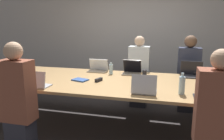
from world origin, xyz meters
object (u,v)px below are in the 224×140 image
bottle_far_midleft (111,69)px  cup_far_center (145,72)px  laptop_near_left (36,83)px  bottle_near_right (182,85)px  person_near_left (18,101)px  person_near_right (215,122)px  laptop_far_midleft (98,68)px  stapler (99,80)px  person_far_right (188,75)px  laptop_far_right (192,72)px  laptop_far_center (132,70)px  laptop_near_midright (144,88)px  person_far_center (139,73)px  laptop_near_right (210,95)px

bottle_far_midleft → cup_far_center: 0.59m
laptop_near_left → bottle_near_right: 1.97m
laptop_near_left → person_near_left: person_near_left is taller
person_near_left → person_near_right: size_ratio=1.01×
laptop_far_midleft → person_near_left: size_ratio=0.25×
stapler → person_far_right: bearing=55.3°
person_near_left → stapler: size_ratio=9.22×
bottle_near_right → laptop_far_right: (0.22, 1.03, -0.04)m
person_far_right → person_near_right: bearing=-87.2°
laptop_far_center → stapler: (-0.42, -0.63, -0.05)m
laptop_near_midright → stapler: 0.87m
person_near_right → person_far_center: (-1.03, 2.02, -0.00)m
laptop_near_left → person_far_right: 2.69m
bottle_far_midleft → person_near_right: 2.06m
laptop_far_midleft → stapler: 0.73m
bottle_near_right → cup_far_center: 1.11m
laptop_far_midleft → laptop_far_center: size_ratio=1.13×
laptop_near_left → stapler: 0.92m
stapler → laptop_far_midleft: bearing=126.4°
laptop_near_right → stapler: size_ratio=2.17×
bottle_near_right → bottle_far_midleft: bearing=143.1°
laptop_far_center → laptop_near_midright: bearing=-72.8°
laptop_far_midleft → person_near_left: bearing=-108.2°
laptop_near_right → laptop_near_left: bearing=0.9°
bottle_far_midleft → laptop_far_center: laptop_far_center is taller
laptop_near_midright → bottle_near_right: (0.46, 0.10, 0.04)m
person_far_right → stapler: size_ratio=9.24×
person_near_right → bottle_near_right: person_near_right is taller
laptop_far_midleft → person_near_left: person_near_left is taller
bottle_far_midleft → laptop_far_right: (1.37, 0.16, -0.02)m
person_near_left → laptop_far_center: person_near_left is taller
bottle_far_midleft → laptop_far_center: size_ratio=0.66×
bottle_far_midleft → laptop_near_right: bearing=-35.3°
laptop_near_midright → bottle_far_midleft: bearing=-54.6°
laptop_far_midleft → stapler: (0.23, -0.70, -0.04)m
laptop_far_midleft → laptop_far_center: 0.65m
cup_far_center → person_far_right: person_far_right is taller
laptop_far_midleft → laptop_near_left: 1.33m
laptop_far_midleft → bottle_near_right: bearing=-35.5°
person_near_right → bottle_near_right: (-0.30, 0.58, 0.20)m
laptop_near_right → person_far_center: person_far_center is taller
stapler → laptop_far_right: bearing=43.9°
laptop_far_midleft → laptop_near_right: bearing=-34.3°
person_near_left → person_far_center: 2.37m
laptop_far_right → cup_far_center: bearing=-174.0°
person_near_left → cup_far_center: 2.08m
person_near_right → person_far_center: 2.26m
bottle_near_right → person_far_right: 1.44m
laptop_far_center → laptop_far_right: laptop_far_center is taller
bottle_far_midleft → bottle_near_right: (1.15, -0.87, 0.03)m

